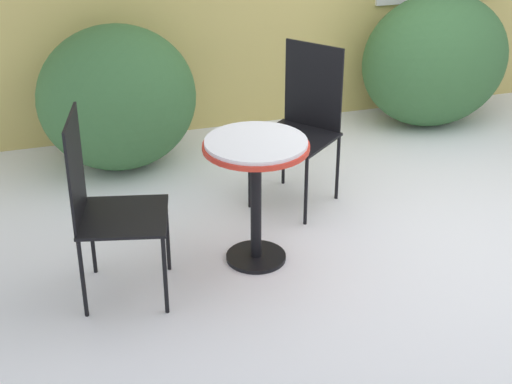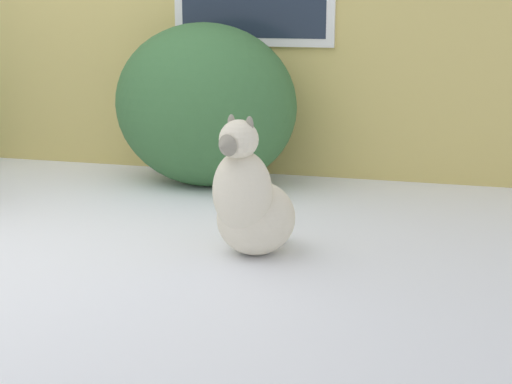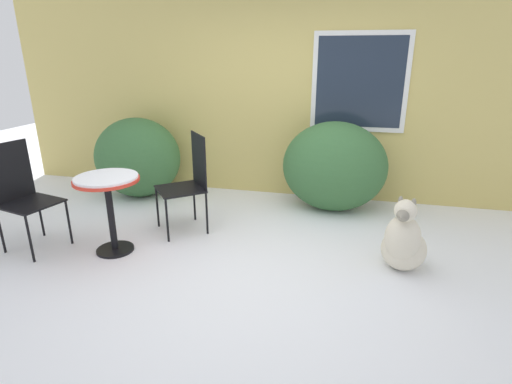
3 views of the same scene
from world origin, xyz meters
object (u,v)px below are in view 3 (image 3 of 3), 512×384
(patio_table, at_px, (108,193))
(patio_chair_far_side, at_px, (23,193))
(dog, at_px, (403,243))
(patio_chair_near_table, at_px, (188,179))

(patio_table, bearing_deg, patio_chair_far_side, -173.38)
(patio_table, distance_m, dog, 2.84)
(patio_chair_near_table, bearing_deg, patio_table, -77.88)
(patio_chair_near_table, height_order, patio_chair_far_side, same)
(patio_table, bearing_deg, patio_chair_near_table, 51.88)
(patio_chair_far_side, bearing_deg, patio_chair_near_table, -48.09)
(patio_table, height_order, patio_chair_far_side, patio_chair_far_side)
(patio_chair_near_table, distance_m, patio_chair_far_side, 1.65)
(patio_table, xyz_separation_m, patio_chair_near_table, (0.55, 0.70, -0.03))
(dog, bearing_deg, patio_chair_far_side, -155.63)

